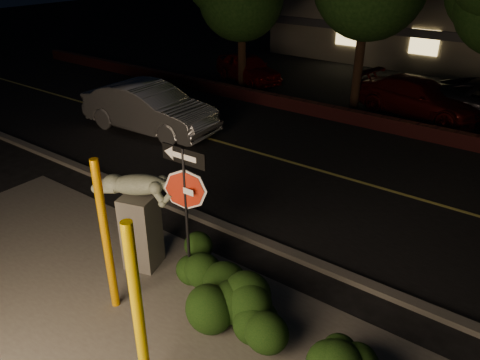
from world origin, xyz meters
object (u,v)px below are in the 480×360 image
at_px(yellow_pole_left, 106,238).
at_px(parked_car_red, 248,68).
at_px(yellow_pole_right, 139,322).
at_px(sculpture, 141,210).
at_px(silver_sedan, 150,108).
at_px(signpost, 185,190).
at_px(parked_car_darkred, 419,98).

distance_m(yellow_pole_left, parked_car_red, 15.79).
height_order(yellow_pole_left, yellow_pole_right, yellow_pole_right).
height_order(sculpture, silver_sedan, sculpture).
xyz_separation_m(yellow_pole_right, parked_car_red, (-9.04, 15.16, -0.86)).
bearing_deg(signpost, parked_car_red, 119.64).
distance_m(yellow_pole_right, silver_sedan, 11.16).
bearing_deg(silver_sedan, sculpture, -138.62).
xyz_separation_m(yellow_pole_left, signpost, (0.62, 1.35, 0.53)).
bearing_deg(silver_sedan, yellow_pole_right, -138.06).
bearing_deg(sculpture, parked_car_darkred, 66.51).
xyz_separation_m(silver_sedan, parked_car_darkred, (7.05, 7.21, -0.13)).
height_order(sculpture, parked_car_red, sculpture).
bearing_deg(sculpture, signpost, -7.05).
distance_m(yellow_pole_left, silver_sedan, 9.02).
relative_size(yellow_pole_right, parked_car_red, 0.78).
xyz_separation_m(parked_car_red, parked_car_darkred, (8.12, -0.19, 0.03)).
bearing_deg(sculpture, silver_sedan, 118.34).
bearing_deg(signpost, silver_sedan, 139.59).
distance_m(sculpture, silver_sedan, 7.87).
bearing_deg(yellow_pole_right, silver_sedan, 135.75).
relative_size(yellow_pole_left, sculpture, 1.37).
distance_m(yellow_pole_right, parked_car_red, 17.67).
bearing_deg(silver_sedan, signpost, -132.76).
bearing_deg(parked_car_red, yellow_pole_right, -127.73).
relative_size(yellow_pole_left, parked_car_red, 0.75).
height_order(yellow_pole_left, parked_car_red, yellow_pole_left).
distance_m(yellow_pole_right, parked_car_darkred, 15.03).
xyz_separation_m(signpost, parked_car_red, (-7.69, 12.74, -1.34)).
bearing_deg(parked_car_red, signpost, -127.45).
bearing_deg(parked_car_red, parked_car_darkred, -69.85).
distance_m(yellow_pole_left, signpost, 1.58).
relative_size(yellow_pole_right, sculpture, 1.43).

